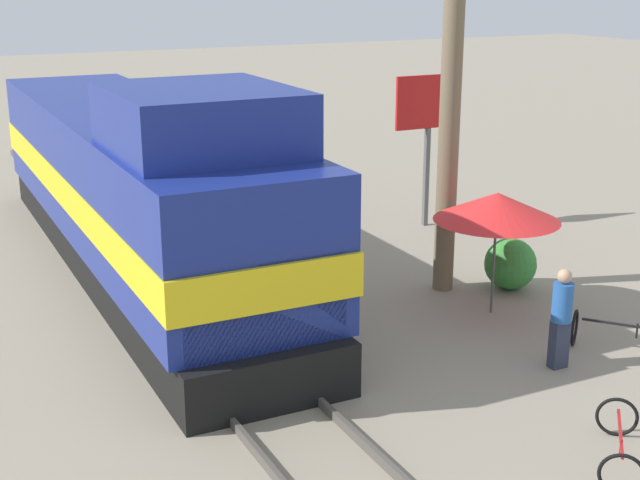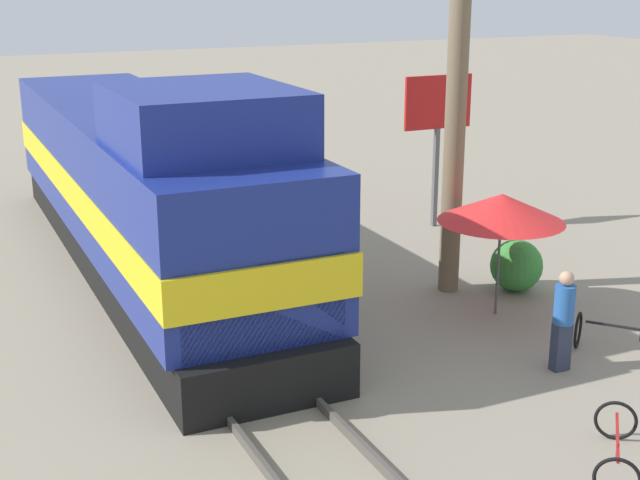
{
  "view_description": "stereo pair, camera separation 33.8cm",
  "coord_description": "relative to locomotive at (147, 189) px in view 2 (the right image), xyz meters",
  "views": [
    {
      "loc": [
        -4.72,
        -13.35,
        6.42
      ],
      "look_at": [
        1.2,
        -1.33,
        2.33
      ],
      "focal_mm": 50.0,
      "sensor_mm": 36.0,
      "label": 1
    },
    {
      "loc": [
        -4.42,
        -13.49,
        6.42
      ],
      "look_at": [
        1.2,
        -1.33,
        2.33
      ],
      "focal_mm": 50.0,
      "sensor_mm": 36.0,
      "label": 2
    }
  ],
  "objects": [
    {
      "name": "vendor_umbrella",
      "position": [
        5.43,
        -5.19,
        0.23
      ],
      "size": [
        2.4,
        2.4,
        2.4
      ],
      "color": "#4C4C4C",
      "rests_on": "ground_plane"
    },
    {
      "name": "bicycle",
      "position": [
        6.31,
        -7.7,
        -1.56
      ],
      "size": [
        1.53,
        1.64,
        0.65
      ],
      "rotation": [
        0.0,
        0.0,
        0.71
      ],
      "color": "black",
      "rests_on": "ground_plane"
    },
    {
      "name": "utility_pole",
      "position": [
        5.36,
        -3.62,
        2.65
      ],
      "size": [
        1.8,
        0.42,
        9.0
      ],
      "color": "#726047",
      "rests_on": "ground_plane"
    },
    {
      "name": "rail_far",
      "position": [
        0.72,
        -4.9,
        -1.82
      ],
      "size": [
        0.08,
        40.0,
        0.15
      ],
      "primitive_type": "cube",
      "color": "#4C4742",
      "rests_on": "ground_plane"
    },
    {
      "name": "locomotive",
      "position": [
        0.0,
        0.0,
        0.0
      ],
      "size": [
        3.13,
        15.42,
        4.56
      ],
      "color": "black",
      "rests_on": "ground_plane"
    },
    {
      "name": "ground_plane",
      "position": [
        0.0,
        -4.9,
        -1.9
      ],
      "size": [
        120.0,
        120.0,
        0.0
      ],
      "primitive_type": "plane",
      "color": "gray"
    },
    {
      "name": "bicycle_spare",
      "position": [
        3.59,
        -10.48,
        -1.59
      ],
      "size": [
        1.53,
        1.61,
        0.6
      ],
      "rotation": [
        0.0,
        0.0,
        -0.73
      ],
      "color": "black",
      "rests_on": "ground_plane"
    },
    {
      "name": "shrub_cluster",
      "position": [
        6.6,
        -4.26,
        -1.36
      ],
      "size": [
        1.09,
        1.09,
        1.09
      ],
      "primitive_type": "sphere",
      "color": "#388C38",
      "rests_on": "ground_plane"
    },
    {
      "name": "rail_near",
      "position": [
        -0.72,
        -4.9,
        -1.82
      ],
      "size": [
        0.08,
        40.0,
        0.15
      ],
      "primitive_type": "cube",
      "color": "#4C4742",
      "rests_on": "ground_plane"
    },
    {
      "name": "billboard_sign",
      "position": [
        7.64,
        0.64,
        1.03
      ],
      "size": [
        1.9,
        0.12,
        3.89
      ],
      "color": "#595959",
      "rests_on": "ground_plane"
    },
    {
      "name": "person_bystander",
      "position": [
        4.92,
        -7.72,
        -0.95
      ],
      "size": [
        0.34,
        0.34,
        1.74
      ],
      "color": "#2D3347",
      "rests_on": "ground_plane"
    }
  ]
}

